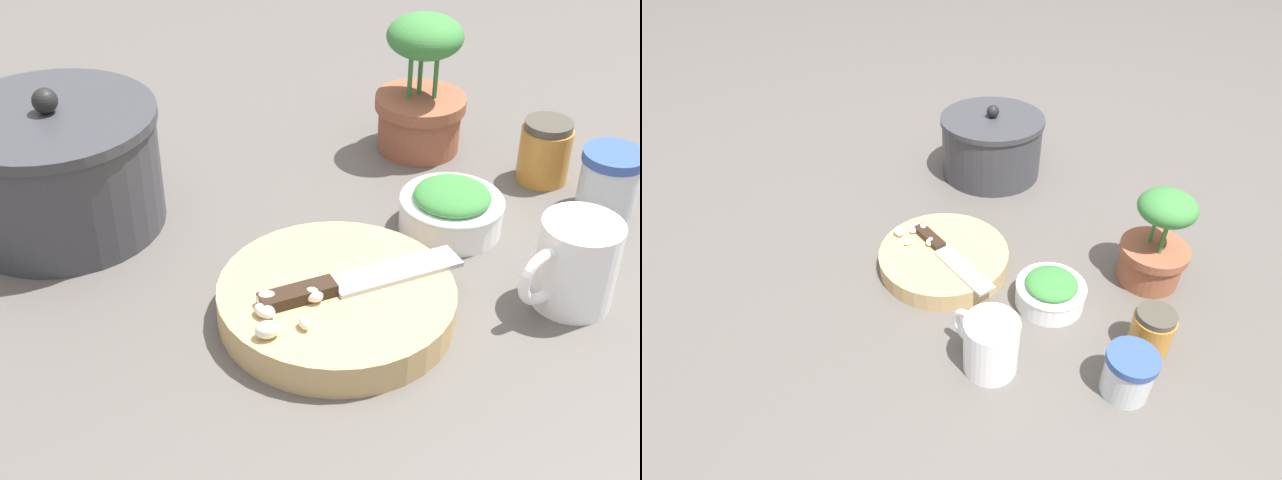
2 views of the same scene
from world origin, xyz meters
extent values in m
plane|color=#56514C|center=(0.00, 0.00, 0.00)|extent=(5.00, 5.00, 0.00)
cylinder|color=tan|center=(-0.03, -0.06, 0.02)|extent=(0.24, 0.24, 0.04)
cube|color=black|center=(-0.07, -0.07, 0.04)|extent=(0.08, 0.04, 0.01)
cube|color=#B2B2B7|center=(0.03, -0.05, 0.04)|extent=(0.14, 0.07, 0.01)
ellipsoid|color=beige|center=(-0.06, -0.07, 0.04)|extent=(0.03, 0.03, 0.01)
ellipsoid|color=#ECE8CB|center=(-0.07, -0.11, 0.04)|extent=(0.01, 0.02, 0.01)
ellipsoid|color=silver|center=(-0.11, -0.09, 0.04)|extent=(0.03, 0.03, 0.01)
ellipsoid|color=#F0EBC4|center=(-0.10, -0.07, 0.04)|extent=(0.02, 0.02, 0.02)
ellipsoid|color=silver|center=(-0.11, -0.12, 0.04)|extent=(0.03, 0.02, 0.02)
cylinder|color=white|center=(0.12, 0.08, 0.02)|extent=(0.12, 0.12, 0.04)
torus|color=white|center=(0.12, 0.08, 0.04)|extent=(0.12, 0.12, 0.01)
ellipsoid|color=#387A38|center=(0.12, 0.08, 0.04)|extent=(0.09, 0.09, 0.03)
cylinder|color=silver|center=(0.32, 0.09, 0.03)|extent=(0.07, 0.07, 0.06)
cylinder|color=#334F99|center=(0.32, 0.09, 0.07)|extent=(0.07, 0.07, 0.01)
cylinder|color=white|center=(0.21, -0.07, 0.05)|extent=(0.08, 0.08, 0.09)
torus|color=white|center=(0.17, -0.09, 0.05)|extent=(0.06, 0.04, 0.06)
cylinder|color=#BC7A2D|center=(0.27, 0.17, 0.03)|extent=(0.06, 0.06, 0.07)
cylinder|color=#474238|center=(0.27, 0.17, 0.07)|extent=(0.06, 0.06, 0.01)
cylinder|color=#38383D|center=(-0.31, 0.16, 0.06)|extent=(0.23, 0.23, 0.13)
cylinder|color=#38383D|center=(-0.31, 0.16, 0.13)|extent=(0.24, 0.24, 0.01)
sphere|color=black|center=(-0.31, 0.16, 0.15)|extent=(0.03, 0.03, 0.03)
cylinder|color=#935138|center=(0.14, 0.27, 0.04)|extent=(0.11, 0.11, 0.07)
cylinder|color=#935138|center=(0.14, 0.27, 0.07)|extent=(0.12, 0.12, 0.02)
ellipsoid|color=#387A38|center=(0.14, 0.27, 0.16)|extent=(0.10, 0.10, 0.05)
cylinder|color=#387A38|center=(0.12, 0.27, 0.12)|extent=(0.01, 0.01, 0.08)
cylinder|color=#387A38|center=(0.14, 0.28, 0.12)|extent=(0.01, 0.01, 0.08)
cylinder|color=#387A38|center=(0.15, 0.26, 0.12)|extent=(0.01, 0.01, 0.08)
camera|label=1|loc=(-0.16, -0.74, 0.57)|focal=50.00mm
camera|label=2|loc=(0.63, -0.29, 0.62)|focal=28.00mm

